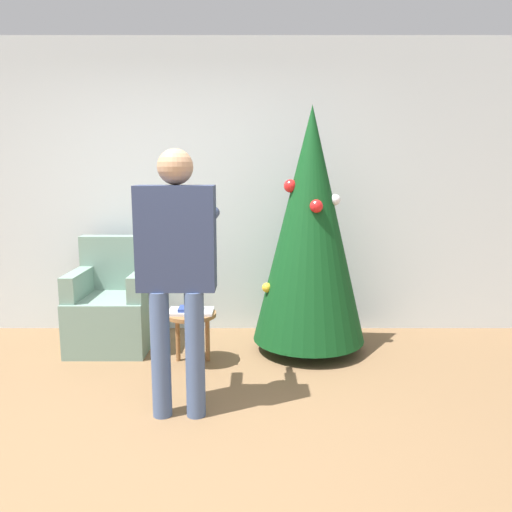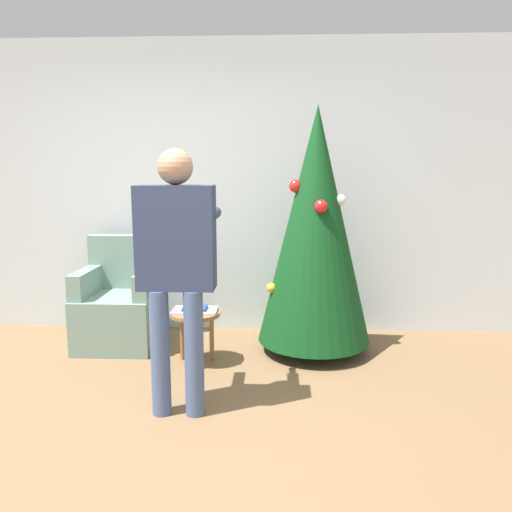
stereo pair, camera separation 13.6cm
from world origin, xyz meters
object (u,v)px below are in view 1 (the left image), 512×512
(christmas_tree, at_px, (313,226))
(side_stool, at_px, (194,321))
(armchair, at_px, (116,307))
(person_standing, at_px, (179,258))

(christmas_tree, relative_size, side_stool, 4.81)
(armchair, bearing_deg, person_standing, -57.94)
(person_standing, relative_size, side_stool, 3.90)
(person_standing, distance_m, side_stool, 1.01)
(christmas_tree, xyz_separation_m, side_stool, (-0.96, -0.33, -0.71))
(christmas_tree, distance_m, side_stool, 1.24)
(armchair, relative_size, side_stool, 2.22)
(christmas_tree, height_order, side_stool, christmas_tree)
(armchair, height_order, side_stool, armchair)
(armchair, bearing_deg, side_stool, -30.57)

